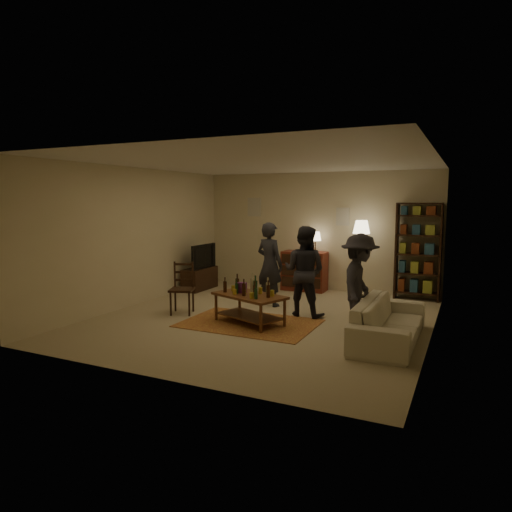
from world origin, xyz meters
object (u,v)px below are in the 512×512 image
Objects in this scene: tv_stand at (200,273)px; person_right at (304,271)px; person_left at (270,264)px; dining_chair at (183,286)px; person_by_sofa at (359,284)px; coffee_table at (249,298)px; sofa at (389,321)px; floor_lamp at (361,232)px; dresser at (305,270)px; bookshelf at (418,250)px.

tv_stand is 0.66× the size of person_right.
person_left is at bearing -23.98° from person_right.
person_by_sofa reaches higher than dining_chair.
coffee_table is at bearing 94.31° from person_by_sofa.
sofa is (3.71, -0.14, -0.20)m from dining_chair.
floor_lamp is 3.34m from sofa.
floor_lamp is at bearing -114.82° from person_left.
dining_chair is 3.23m from person_by_sofa.
dining_chair is 1.75m from person_left.
sofa is 1.93m from person_right.
floor_lamp reaches higher than dining_chair.
person_left is 1.05× the size of person_by_sofa.
dresser is at bearing 22.07° from tv_stand.
sofa is 0.72m from person_by_sofa.
person_by_sofa is (1.78, 0.21, 0.35)m from coffee_table.
person_left is 1.02× the size of person_right.
floor_lamp is at bearing 12.14° from tv_stand.
sofa is (2.28, 0.00, -0.13)m from coffee_table.
bookshelf is at bearing 1.57° from dresser.
dining_chair reaches higher than sofa.
person_right reaches higher than tv_stand.
floor_lamp reaches higher than coffee_table.
coffee_table is 0.88× the size of person_by_sofa.
bookshelf reaches higher than person_right.
person_right is (0.88, -0.48, -0.01)m from person_left.
bookshelf is 1.23× the size of person_left.
dresser is 2.36m from person_right.
person_right reaches higher than person_by_sofa.
dining_chair is 0.59× the size of person_right.
coffee_table is 0.68× the size of bookshelf.
coffee_table is 1.01× the size of dresser.
floor_lamp is (1.20, 2.97, 0.96)m from coffee_table.
bookshelf reaches higher than dresser.
dining_chair is at bearing -113.95° from dresser.
person_right is at bearing 61.13° from sofa.
bookshelf is (4.69, 0.98, 0.65)m from tv_stand.
person_left is (-2.51, 1.38, 0.52)m from sofa.
person_right is (0.65, 0.90, 0.38)m from coffee_table.
floor_lamp and person_left have the same top height.
coffee_table is at bearing -111.95° from floor_lamp.
person_left reaches higher than dining_chair.
dining_chair is at bearing 24.57° from person_right.
person_right is at bearing 54.24° from coffee_table.
person_by_sofa reaches higher than tv_stand.
tv_stand is 0.64× the size of person_left.
person_by_sofa is at bearing -56.88° from dresser.
dining_chair is at bearing -65.68° from tv_stand.
coffee_table is at bearing -87.96° from dresser.
person_right is at bearing -71.06° from dresser.
coffee_table is at bearing -42.95° from tv_stand.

